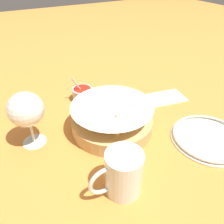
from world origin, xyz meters
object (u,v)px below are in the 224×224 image
object	(u,v)px
food_basket	(112,119)
wine_glass	(26,111)
beer_mug	(123,174)
sauce_cup	(83,93)
side_plate	(209,138)

from	to	relation	value
food_basket	wine_glass	bearing A→B (deg)	-14.34
wine_glass	beer_mug	world-z (taller)	wine_glass
food_basket	sauce_cup	world-z (taller)	sauce_cup
food_basket	side_plate	bearing A→B (deg)	141.76
sauce_cup	side_plate	bearing A→B (deg)	121.81
wine_glass	side_plate	size ratio (longest dim) A/B	0.75
sauce_cup	side_plate	world-z (taller)	sauce_cup
food_basket	sauce_cup	bearing A→B (deg)	-86.32
side_plate	food_basket	bearing A→B (deg)	-38.24
side_plate	sauce_cup	bearing A→B (deg)	-58.19
side_plate	wine_glass	bearing A→B (deg)	-27.51
beer_mug	sauce_cup	bearing A→B (deg)	-99.81
food_basket	wine_glass	size ratio (longest dim) A/B	1.51
sauce_cup	side_plate	size ratio (longest dim) A/B	0.45
sauce_cup	beer_mug	size ratio (longest dim) A/B	0.78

